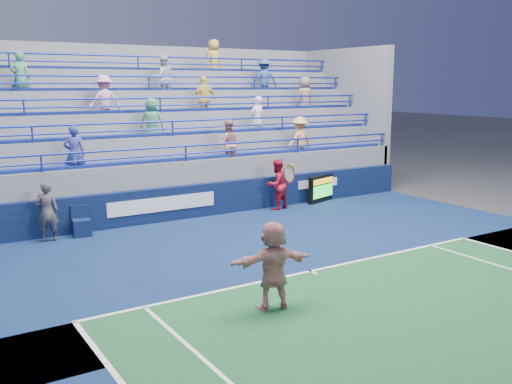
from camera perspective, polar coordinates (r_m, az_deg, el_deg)
ground at (r=13.52m, az=5.47°, el=-7.97°), size 120.00×120.00×0.00m
sponsor_wall at (r=18.76m, az=-6.65°, el=-0.94°), size 18.00×0.32×1.10m
bleacher_stand at (r=22.02m, az=-10.97°, el=3.30°), size 18.00×5.60×6.13m
serve_speed_board at (r=21.29m, az=6.54°, el=0.33°), size 1.43×0.59×1.00m
judge_chair at (r=17.21m, az=-17.06°, el=-3.32°), size 0.56×0.56×0.89m
tennis_player at (r=11.09m, az=1.73°, el=-7.32°), size 1.70×0.84×2.83m
line_judge at (r=16.80m, az=-20.18°, el=-1.87°), size 0.69×0.52×1.70m
ball_girl at (r=19.85m, az=2.09°, el=0.74°), size 0.97×0.82×1.76m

